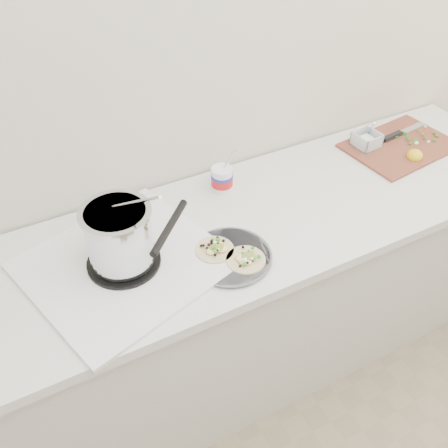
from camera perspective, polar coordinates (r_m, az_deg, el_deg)
name	(u,v)px	position (r m, az deg, el deg)	size (l,w,h in m)	color
counter	(243,298)	(2.12, 2.16, -8.41)	(2.44, 0.66, 0.90)	beige
stove	(121,246)	(1.59, -11.69, -2.44)	(0.71, 0.68, 0.28)	silver
taco_plate	(230,255)	(1.63, 0.70, -3.52)	(0.28, 0.28, 0.04)	#53545A
tub	(223,176)	(1.88, -0.12, 5.49)	(0.08, 0.08, 0.19)	white
cutboard	(397,143)	(2.28, 19.20, 8.75)	(0.49, 0.37, 0.07)	brown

